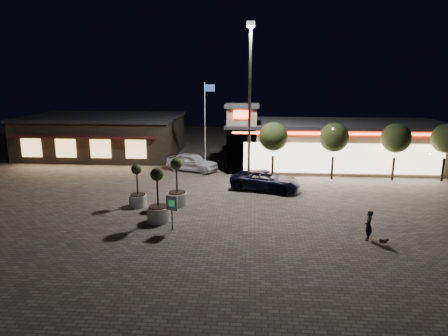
# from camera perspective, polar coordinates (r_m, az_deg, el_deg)

# --- Properties ---
(ground) EXTENTS (90.00, 90.00, 0.00)m
(ground) POSITION_cam_1_polar(r_m,az_deg,el_deg) (24.02, -1.56, -7.89)
(ground) COLOR #6A6056
(ground) RESTS_ON ground
(retail_building) EXTENTS (20.40, 8.40, 6.10)m
(retail_building) POSITION_cam_1_polar(r_m,az_deg,el_deg) (39.32, 14.73, 3.36)
(retail_building) COLOR gray
(retail_building) RESTS_ON ground
(restaurant_building) EXTENTS (16.40, 11.00, 4.30)m
(restaurant_building) POSITION_cam_1_polar(r_m,az_deg,el_deg) (45.75, -16.77, 4.50)
(restaurant_building) COLOR #382D23
(restaurant_building) RESTS_ON ground
(floodlight_pole) EXTENTS (0.60, 0.40, 12.38)m
(floodlight_pole) POSITION_cam_1_polar(r_m,az_deg,el_deg) (30.34, 3.70, 10.12)
(floodlight_pole) COLOR gray
(floodlight_pole) RESTS_ON ground
(flagpole) EXTENTS (0.95, 0.10, 8.00)m
(flagpole) POSITION_cam_1_polar(r_m,az_deg,el_deg) (35.75, -2.59, 6.94)
(flagpole) COLOR white
(flagpole) RESTS_ON ground
(string_tree_a) EXTENTS (2.42, 2.42, 4.79)m
(string_tree_a) POSITION_cam_1_polar(r_m,az_deg,el_deg) (33.72, 7.07, 4.44)
(string_tree_a) COLOR #332319
(string_tree_a) RESTS_ON ground
(string_tree_b) EXTENTS (2.42, 2.42, 4.79)m
(string_tree_b) POSITION_cam_1_polar(r_m,az_deg,el_deg) (34.34, 15.45, 4.22)
(string_tree_b) COLOR #332319
(string_tree_b) RESTS_ON ground
(string_tree_c) EXTENTS (2.42, 2.42, 4.79)m
(string_tree_c) POSITION_cam_1_polar(r_m,az_deg,el_deg) (35.66, 23.37, 3.93)
(string_tree_c) COLOR #332319
(string_tree_c) RESTS_ON ground
(string_tree_d) EXTENTS (2.42, 2.42, 4.79)m
(string_tree_d) POSITION_cam_1_polar(r_m,az_deg,el_deg) (37.17, 29.21, 3.67)
(string_tree_d) COLOR #332319
(string_tree_d) RESTS_ON ground
(pickup_truck) EXTENTS (5.81, 3.86, 1.48)m
(pickup_truck) POSITION_cam_1_polar(r_m,az_deg,el_deg) (30.68, 5.97, -1.79)
(pickup_truck) COLOR black
(pickup_truck) RESTS_ON ground
(white_sedan) EXTENTS (5.17, 3.52, 1.63)m
(white_sedan) POSITION_cam_1_polar(r_m,az_deg,el_deg) (36.69, -4.56, 0.86)
(white_sedan) COLOR white
(white_sedan) RESTS_ON ground
(pedestrian) EXTENTS (0.57, 0.69, 1.62)m
(pedestrian) POSITION_cam_1_polar(r_m,az_deg,el_deg) (22.76, 19.94, -7.75)
(pedestrian) COLOR black
(pedestrian) RESTS_ON ground
(dog) EXTENTS (0.46, 0.17, 0.25)m
(dog) POSITION_cam_1_polar(r_m,az_deg,el_deg) (22.61, 21.93, -9.60)
(dog) COLOR #59514C
(dog) RESTS_ON ground
(planter_left) EXTENTS (1.17, 1.17, 2.89)m
(planter_left) POSITION_cam_1_polar(r_m,az_deg,el_deg) (27.37, -12.23, -3.55)
(planter_left) COLOR silver
(planter_left) RESTS_ON ground
(planter_mid) EXTENTS (1.35, 1.35, 3.31)m
(planter_mid) POSITION_cam_1_polar(r_m,az_deg,el_deg) (24.31, -9.39, -5.24)
(planter_mid) COLOR silver
(planter_mid) RESTS_ON ground
(planter_right) EXTENTS (1.34, 1.34, 3.28)m
(planter_right) POSITION_cam_1_polar(r_m,az_deg,el_deg) (27.04, -6.73, -3.27)
(planter_right) COLOR silver
(planter_right) RESTS_ON ground
(valet_sign) EXTENTS (0.66, 0.25, 2.03)m
(valet_sign) POSITION_cam_1_polar(r_m,az_deg,el_deg) (22.75, -7.47, -5.43)
(valet_sign) COLOR gray
(valet_sign) RESTS_ON ground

